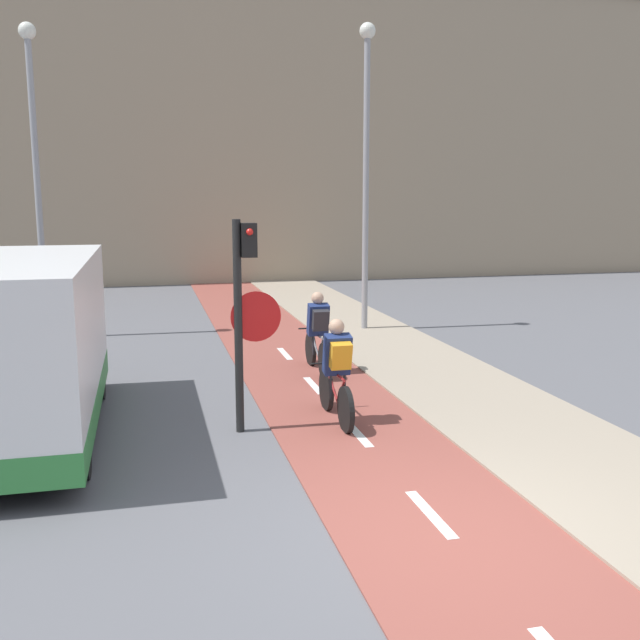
{
  "coord_description": "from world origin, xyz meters",
  "views": [
    {
      "loc": [
        -2.65,
        -5.66,
        3.11
      ],
      "look_at": [
        0.0,
        5.06,
        1.2
      ],
      "focal_mm": 40.0,
      "sensor_mm": 36.0,
      "label": 1
    }
  ],
  "objects_px": {
    "traffic_light_pole": "(245,301)",
    "street_lamp_sidewalk": "(366,148)",
    "street_lamp_far": "(35,150)",
    "cyclist_near": "(337,373)",
    "cyclist_far": "(318,334)",
    "van": "(13,351)"
  },
  "relations": [
    {
      "from": "cyclist_near",
      "to": "street_lamp_far",
      "type": "bearing_deg",
      "value": 122.46
    },
    {
      "from": "cyclist_far",
      "to": "van",
      "type": "bearing_deg",
      "value": -152.18
    },
    {
      "from": "cyclist_far",
      "to": "traffic_light_pole",
      "type": "bearing_deg",
      "value": -120.27
    },
    {
      "from": "traffic_light_pole",
      "to": "street_lamp_sidewalk",
      "type": "bearing_deg",
      "value": 60.71
    },
    {
      "from": "street_lamp_far",
      "to": "van",
      "type": "xyz_separation_m",
      "value": [
        0.49,
        -7.02,
        -2.95
      ]
    },
    {
      "from": "van",
      "to": "cyclist_near",
      "type": "bearing_deg",
      "value": -5.09
    },
    {
      "from": "street_lamp_sidewalk",
      "to": "cyclist_far",
      "type": "xyz_separation_m",
      "value": [
        -2.05,
        -3.77,
        -3.51
      ]
    },
    {
      "from": "van",
      "to": "street_lamp_sidewalk",
      "type": "bearing_deg",
      "value": 42.94
    },
    {
      "from": "street_lamp_sidewalk",
      "to": "van",
      "type": "bearing_deg",
      "value": -137.06
    },
    {
      "from": "traffic_light_pole",
      "to": "street_lamp_sidewalk",
      "type": "distance_m",
      "value": 8.03
    },
    {
      "from": "traffic_light_pole",
      "to": "street_lamp_sidewalk",
      "type": "xyz_separation_m",
      "value": [
        3.74,
        6.67,
        2.45
      ]
    },
    {
      "from": "street_lamp_far",
      "to": "van",
      "type": "distance_m",
      "value": 7.63
    },
    {
      "from": "street_lamp_far",
      "to": "cyclist_near",
      "type": "relative_size",
      "value": 3.98
    },
    {
      "from": "street_lamp_sidewalk",
      "to": "cyclist_near",
      "type": "bearing_deg",
      "value": -110.54
    },
    {
      "from": "cyclist_near",
      "to": "cyclist_far",
      "type": "relative_size",
      "value": 1.02
    },
    {
      "from": "traffic_light_pole",
      "to": "cyclist_far",
      "type": "height_order",
      "value": "traffic_light_pole"
    },
    {
      "from": "street_lamp_far",
      "to": "street_lamp_sidewalk",
      "type": "height_order",
      "value": "street_lamp_sidewalk"
    },
    {
      "from": "street_lamp_far",
      "to": "cyclist_near",
      "type": "height_order",
      "value": "street_lamp_far"
    },
    {
      "from": "cyclist_near",
      "to": "cyclist_far",
      "type": "xyz_separation_m",
      "value": [
        0.42,
        2.82,
        -0.0
      ]
    },
    {
      "from": "traffic_light_pole",
      "to": "street_lamp_far",
      "type": "relative_size",
      "value": 0.42
    },
    {
      "from": "street_lamp_far",
      "to": "cyclist_far",
      "type": "xyz_separation_m",
      "value": [
        5.12,
        -4.58,
        -3.4
      ]
    },
    {
      "from": "street_lamp_far",
      "to": "cyclist_near",
      "type": "xyz_separation_m",
      "value": [
        4.7,
        -7.4,
        -3.4
      ]
    }
  ]
}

